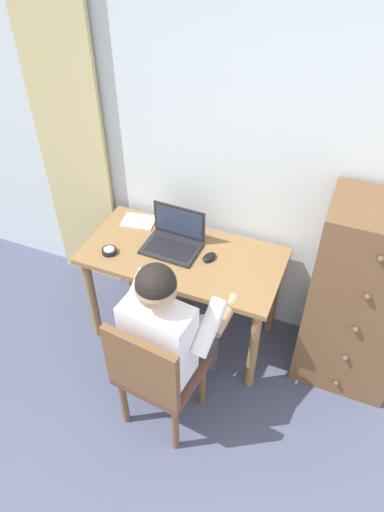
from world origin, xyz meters
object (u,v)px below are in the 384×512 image
Objects in this scene: person_seated at (171,327)px; chair at (155,373)px; computer_mouse at (209,257)px; desk_clock at (109,251)px; notebook_pad at (139,221)px; dresser at (361,301)px; desk at (183,267)px; laptop at (174,239)px.

chair is at bearing -95.87° from person_seated.
computer_mouse reaches higher than desk_clock.
person_seated is 5.68× the size of notebook_pad.
dresser is 1.46m from notebook_pad.
person_seated reaches higher than notebook_pad.
desk is 0.45m from notebook_pad.
person_seated is 11.92× the size of computer_mouse.
dresser reaches higher than desk_clock.
dresser is 1.07× the size of person_seated.
laptop reaches higher than desk_clock.
desk is 12.15× the size of computer_mouse.
desk is 0.95× the size of dresser.
notebook_pad is at bearing -176.89° from computer_mouse.
laptop is 3.86× the size of desk_clock.
laptop is 0.34m from notebook_pad.
dresser reaches higher than person_seated.
dresser is 0.91m from computer_mouse.
laptop is 3.47× the size of computer_mouse.
person_seated is 0.53m from computer_mouse.
desk_clock is 0.43× the size of notebook_pad.
person_seated reaches higher than desk_clock.
person_seated is (0.02, 0.18, 0.18)m from chair.
desk is 0.47m from desk_clock.
computer_mouse is 1.11× the size of desk_clock.
computer_mouse is at bearing 87.98° from person_seated.
computer_mouse reaches higher than desk.
person_seated is at bearing -74.09° from desk.
person_seated reaches higher than computer_mouse.
notebook_pad is (-0.39, 0.18, 0.12)m from desk.
desk is 13.50× the size of desk_clock.
notebook_pad is (-0.56, 0.17, -0.01)m from computer_mouse.
desk is at bearing 20.53° from desk_clock.
laptop is at bearing -169.06° from computer_mouse.
laptop is at bearing 111.97° from person_seated.
desk is at bearing -34.70° from notebook_pad.
notebook_pad is at bearing 85.83° from desk_clock.
desk is 3.50× the size of laptop.
desk_clock is 0.34m from notebook_pad.
dresser reaches higher than desk.
chair reaches higher than notebook_pad.
chair is 9.72× the size of desk_clock.
person_seated is 13.25× the size of desk_clock.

